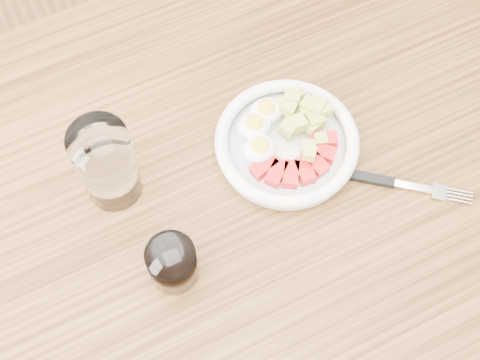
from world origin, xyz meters
name	(u,v)px	position (x,y,z in m)	size (l,w,h in m)	color
ground	(245,318)	(0.00, 0.00, 0.00)	(4.00, 4.00, 0.00)	brown
dining_table	(248,217)	(0.00, 0.00, 0.67)	(1.50, 0.90, 0.77)	brown
bowl	(286,140)	(0.08, 0.04, 0.79)	(0.22, 0.22, 0.06)	white
fork	(379,180)	(0.18, -0.07, 0.78)	(0.19, 0.15, 0.01)	black
water_glass	(106,164)	(-0.18, 0.10, 0.84)	(0.08, 0.08, 0.15)	white
coffee_glass	(172,264)	(-0.15, -0.07, 0.81)	(0.07, 0.07, 0.08)	white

